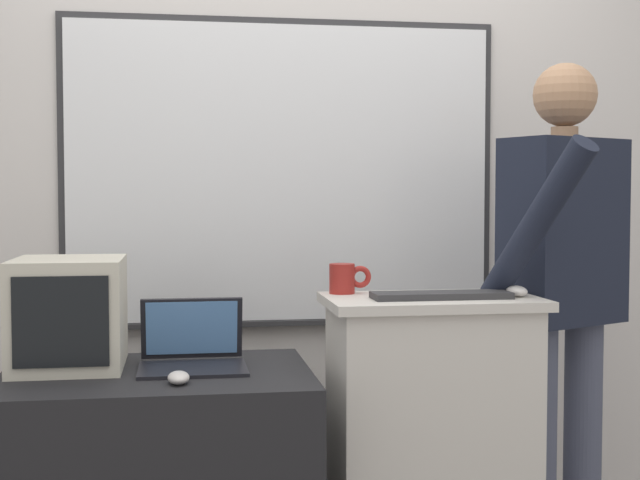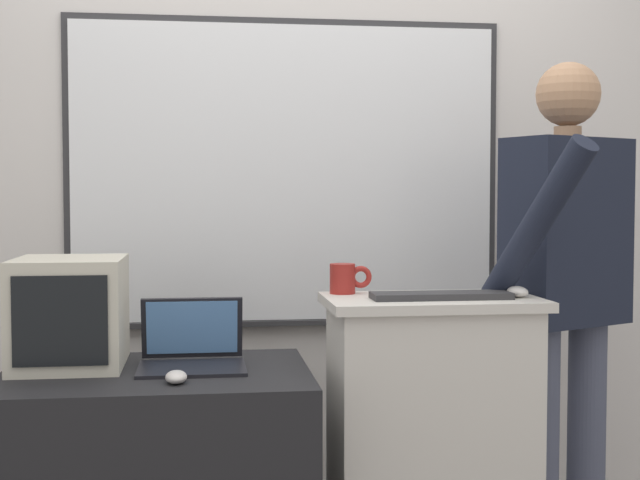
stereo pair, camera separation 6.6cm
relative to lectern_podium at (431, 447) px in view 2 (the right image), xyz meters
The scene contains 9 objects.
back_wall 1.36m from the lectern_podium, 111.77° to the left, with size 6.40×0.17×3.00m.
lectern_podium is the anchor object (origin of this frame).
person_presenter 0.74m from the lectern_podium, 17.66° to the left, with size 0.60×0.68×1.70m.
laptop 0.80m from the lectern_podium, behind, with size 0.32×0.30×0.20m.
wireless_keyboard 0.48m from the lectern_podium, 72.44° to the right, with size 0.43×0.12×0.02m.
computer_mouse_by_laptop 0.85m from the lectern_podium, 165.49° to the right, with size 0.06×0.10×0.03m.
computer_mouse_by_keyboard 0.55m from the lectern_podium, ahead, with size 0.06×0.10×0.03m.
crt_monitor 1.19m from the lectern_podium, behind, with size 0.32×0.39×0.33m.
coffee_mug 0.59m from the lectern_podium, 152.55° to the left, with size 0.14×0.08×0.10m.
Camera 2 is at (-0.38, -2.29, 1.26)m, focal length 50.00 mm.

